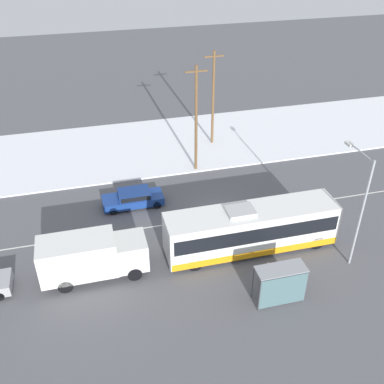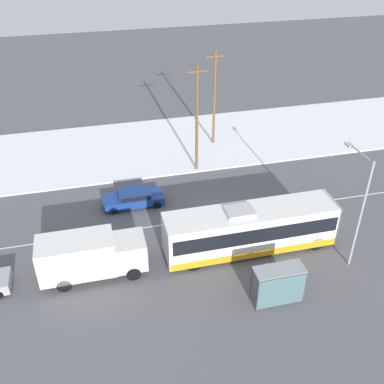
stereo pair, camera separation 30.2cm
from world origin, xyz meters
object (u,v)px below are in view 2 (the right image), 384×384
sedan_car (133,197)px  streetlamp (359,197)px  utility_pole_snowlot (214,98)px  utility_pole_roadside (197,119)px  pedestrian_at_stop (266,272)px  box_truck (90,255)px  city_bus (251,229)px  bus_shelter (280,282)px

sedan_car → streetlamp: bearing=143.1°
utility_pole_snowlot → utility_pole_roadside: bearing=-122.0°
pedestrian_at_stop → streetlamp: streetlamp is taller
utility_pole_snowlot → box_truck: bearing=-128.3°
pedestrian_at_stop → utility_pole_roadside: utility_pole_roadside is taller
streetlamp → utility_pole_roadside: 15.13m
streetlamp → sedan_car: bearing=143.1°
streetlamp → utility_pole_snowlot: bearing=101.6°
utility_pole_roadside → utility_pole_snowlot: bearing=58.0°
city_bus → streetlamp: size_ratio=1.51×
box_truck → sedan_car: box_truck is taller
box_truck → sedan_car: bearing=63.2°
sedan_car → utility_pole_roadside: (6.06, 4.16, 4.09)m
sedan_car → pedestrian_at_stop: bearing=121.9°
utility_pole_snowlot → pedestrian_at_stop: bearing=-96.8°
utility_pole_roadside → sedan_car: bearing=-145.6°
pedestrian_at_stop → streetlamp: size_ratio=0.24×
city_bus → utility_pole_roadside: (-0.80, 11.19, 3.18)m
city_bus → sedan_car: 9.87m
pedestrian_at_stop → streetlamp: 7.16m
utility_pole_roadside → box_truck: bearing=-130.6°
city_bus → sedan_car: (-6.86, 7.03, -0.91)m
box_truck → sedan_car: (3.57, 7.07, -0.88)m
box_truck → streetlamp: 16.67m
city_bus → streetlamp: 7.02m
pedestrian_at_stop → utility_pole_snowlot: utility_pole_snowlot is taller
sedan_car → bus_shelter: bus_shelter is taller
box_truck → utility_pole_snowlot: 20.31m
streetlamp → pedestrian_at_stop: bearing=-169.4°
city_bus → pedestrian_at_stop: bearing=-94.2°
pedestrian_at_stop → bus_shelter: size_ratio=0.62×
bus_shelter → utility_pole_roadside: bearing=92.6°
city_bus → utility_pole_snowlot: 16.13m
box_truck → bus_shelter: (10.35, -5.02, 0.07)m
city_bus → utility_pole_snowlot: (2.02, 15.71, 3.03)m
bus_shelter → sedan_car: bearing=119.3°
sedan_car → utility_pole_snowlot: bearing=-135.7°
box_truck → utility_pole_snowlot: bearing=51.7°
bus_shelter → utility_pole_roadside: 16.56m
box_truck → pedestrian_at_stop: size_ratio=3.62×
city_bus → pedestrian_at_stop: 3.62m
box_truck → utility_pole_roadside: size_ratio=0.70×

